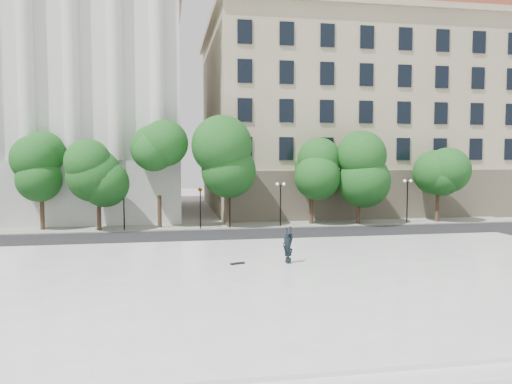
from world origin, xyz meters
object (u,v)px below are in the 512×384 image
(traffic_light_west, at_px, (200,188))
(skateboard, at_px, (237,263))
(person_lying, at_px, (288,258))
(traffic_light_east, at_px, (230,187))

(traffic_light_west, xyz_separation_m, skateboard, (0.94, -16.30, -3.18))
(person_lying, relative_size, skateboard, 2.43)
(traffic_light_east, relative_size, skateboard, 5.09)
(skateboard, bearing_deg, person_lying, -22.25)
(traffic_light_east, bearing_deg, skateboard, -95.67)
(traffic_light_west, relative_size, person_lying, 2.09)
(traffic_light_east, bearing_deg, traffic_light_west, 180.00)
(person_lying, bearing_deg, traffic_light_east, 60.19)
(traffic_light_west, distance_m, traffic_light_east, 2.55)
(traffic_light_east, xyz_separation_m, skateboard, (-1.62, -16.30, -3.18))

